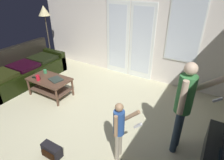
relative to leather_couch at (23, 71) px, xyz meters
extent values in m
cube|color=beige|center=(2.28, -0.56, -0.31)|extent=(5.93, 4.95, 0.02)
cube|color=silver|center=(2.28, 1.88, 1.09)|extent=(5.93, 0.06, 2.79)
cube|color=white|center=(1.95, 1.84, 0.71)|extent=(0.70, 0.02, 2.08)
cube|color=silver|center=(1.95, 1.83, 0.76)|extent=(0.54, 0.01, 1.78)
cube|color=white|center=(2.68, 1.84, 0.71)|extent=(0.70, 0.02, 2.08)
cube|color=silver|center=(2.68, 1.83, 0.76)|extent=(0.54, 0.01, 1.78)
cube|color=white|center=(3.72, 1.84, 1.16)|extent=(0.80, 0.02, 1.48)
cube|color=silver|center=(3.72, 1.83, 1.16)|extent=(0.74, 0.01, 1.42)
cube|color=black|center=(0.05, 0.00, -0.09)|extent=(0.94, 2.30, 0.43)
cube|color=black|center=(-0.34, 0.00, 0.37)|extent=(0.16, 2.30, 0.48)
cube|color=black|center=(0.05, 1.07, -0.01)|extent=(0.94, 0.16, 0.59)
cube|color=black|center=(0.08, -0.66, 0.17)|extent=(0.70, 0.61, 0.09)
cube|color=black|center=(0.08, 0.00, 0.17)|extent=(0.70, 0.61, 0.09)
cube|color=black|center=(0.08, 0.66, 0.17)|extent=(0.70, 0.61, 0.09)
cube|color=brown|center=(1.20, -0.15, 0.13)|extent=(1.00, 0.59, 0.04)
cube|color=brown|center=(1.20, -0.15, -0.14)|extent=(0.92, 0.51, 0.02)
cylinder|color=brown|center=(0.74, -0.41, -0.10)|extent=(0.05, 0.05, 0.42)
cylinder|color=brown|center=(1.67, -0.41, -0.10)|extent=(0.05, 0.05, 0.42)
cylinder|color=brown|center=(0.74, 0.11, -0.10)|extent=(0.05, 0.05, 0.42)
cylinder|color=brown|center=(1.67, 0.11, -0.10)|extent=(0.05, 0.05, 0.42)
cube|color=black|center=(4.87, -0.65, 0.19)|extent=(0.08, 0.36, 0.04)
cylinder|color=#2C3D4E|center=(4.24, -0.36, 0.08)|extent=(0.11, 0.11, 0.77)
cylinder|color=#2C3D4E|center=(4.24, -0.19, 0.08)|extent=(0.11, 0.11, 0.77)
cylinder|color=#3B8244|center=(4.24, -0.27, 0.76)|extent=(0.25, 0.25, 0.60)
sphere|color=beige|center=(4.24, -0.27, 1.17)|extent=(0.18, 0.18, 0.18)
cylinder|color=beige|center=(4.23, -0.44, 0.80)|extent=(0.09, 0.09, 0.53)
cylinder|color=beige|center=(4.45, -0.11, 0.89)|extent=(0.47, 0.10, 0.41)
cube|color=white|center=(4.66, -0.12, 0.72)|extent=(0.13, 0.04, 0.11)
cylinder|color=tan|center=(3.52, -0.99, -0.05)|extent=(0.07, 0.07, 0.51)
cylinder|color=tan|center=(3.51, -0.88, -0.05)|extent=(0.07, 0.07, 0.51)
cylinder|color=#2D529A|center=(3.51, -0.93, 0.41)|extent=(0.17, 0.17, 0.40)
sphere|color=tan|center=(3.51, -0.93, 0.68)|extent=(0.12, 0.12, 0.12)
cylinder|color=tan|center=(3.52, -1.04, 0.43)|extent=(0.06, 0.06, 0.36)
cylinder|color=tan|center=(3.63, -0.81, 0.48)|extent=(0.30, 0.09, 0.29)
cube|color=white|center=(3.75, -0.79, 0.36)|extent=(0.12, 0.05, 0.12)
cylinder|color=#3A2825|center=(-0.32, 1.33, -0.29)|extent=(0.26, 0.26, 0.02)
cylinder|color=#4E4434|center=(-0.32, 1.33, 0.49)|extent=(0.03, 0.03, 1.59)
cone|color=beige|center=(-0.32, 1.33, 1.39)|extent=(0.35, 0.35, 0.29)
cube|color=black|center=(2.57, -1.44, -0.20)|extent=(0.35, 0.14, 0.20)
cube|color=black|center=(2.57, -1.53, -0.23)|extent=(0.25, 0.04, 0.10)
cube|color=#2D3831|center=(1.39, -0.12, 0.16)|extent=(0.37, 0.33, 0.02)
cylinder|color=#398850|center=(0.91, 0.01, 0.20)|extent=(0.08, 0.08, 0.09)
cylinder|color=red|center=(1.06, -0.34, 0.22)|extent=(0.09, 0.09, 0.13)
cube|color=black|center=(0.90, -0.29, 0.16)|extent=(0.18, 0.09, 0.02)
camera|label=1|loc=(4.49, -2.79, 2.24)|focal=30.20mm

